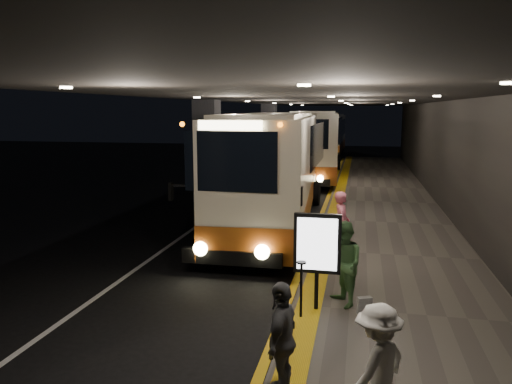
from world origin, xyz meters
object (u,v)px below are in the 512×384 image
(passenger_boarding, at_px, (341,224))
(info_sign, at_px, (317,245))
(coach_third, at_px, (330,136))
(bag_polka, at_px, (364,305))
(passenger_waiting_white, at_px, (377,367))
(passenger_waiting_grey, at_px, (282,339))
(coach_second, at_px, (316,147))
(coach_main, at_px, (274,174))
(passenger_waiting_green, at_px, (343,264))
(stanchion_post, at_px, (301,290))

(passenger_boarding, height_order, info_sign, info_sign)
(info_sign, bearing_deg, coach_third, 92.82)
(bag_polka, bearing_deg, passenger_waiting_white, -88.10)
(passenger_waiting_grey, distance_m, info_sign, 3.15)
(coach_second, height_order, passenger_waiting_grey, coach_second)
(bag_polka, bearing_deg, passenger_waiting_grey, -110.23)
(passenger_boarding, xyz_separation_m, bag_polka, (0.61, -3.82, -0.72))
(coach_main, xyz_separation_m, coach_third, (0.15, 28.84, -0.15))
(passenger_waiting_white, bearing_deg, bag_polka, -143.33)
(passenger_waiting_green, relative_size, bag_polka, 5.15)
(info_sign, bearing_deg, passenger_boarding, 84.71)
(passenger_waiting_white, bearing_deg, passenger_waiting_green, -137.12)
(stanchion_post, bearing_deg, passenger_waiting_green, 45.14)
(passenger_waiting_white, distance_m, passenger_waiting_grey, 1.33)
(passenger_waiting_white, bearing_deg, info_sign, -128.71)
(coach_main, relative_size, coach_second, 1.00)
(coach_main, bearing_deg, passenger_waiting_grey, -83.17)
(coach_second, distance_m, passenger_boarding, 17.14)
(coach_second, bearing_deg, passenger_boarding, -85.34)
(coach_second, relative_size, bag_polka, 37.10)
(passenger_boarding, bearing_deg, coach_third, -3.12)
(coach_second, xyz_separation_m, passenger_boarding, (2.20, -16.98, -0.82))
(coach_third, xyz_separation_m, passenger_waiting_grey, (1.83, -39.70, -0.72))
(coach_third, height_order, passenger_boarding, coach_third)
(coach_main, height_order, stanchion_post, coach_main)
(passenger_waiting_white, xyz_separation_m, info_sign, (-1.05, 3.55, 0.51))
(passenger_waiting_grey, xyz_separation_m, stanchion_post, (-0.05, 2.67, -0.28))
(coach_main, xyz_separation_m, bag_polka, (3.12, -7.78, -1.52))
(passenger_waiting_green, distance_m, stanchion_post, 1.11)
(passenger_boarding, xyz_separation_m, info_sign, (-0.33, -3.79, 0.42))
(passenger_waiting_green, distance_m, bag_polka, 0.89)
(coach_main, bearing_deg, passenger_waiting_white, -77.54)
(passenger_waiting_green, relative_size, info_sign, 0.89)
(coach_second, height_order, passenger_waiting_white, coach_second)
(passenger_boarding, xyz_separation_m, passenger_waiting_white, (0.73, -7.34, -0.09))
(bag_polka, bearing_deg, coach_main, 111.83)
(passenger_waiting_green, bearing_deg, coach_third, 155.65)
(coach_main, height_order, passenger_waiting_grey, coach_main)
(passenger_waiting_grey, relative_size, stanchion_post, 1.51)
(coach_second, xyz_separation_m, stanchion_post, (1.62, -21.21, -1.17))
(coach_main, bearing_deg, stanchion_post, -80.24)
(coach_third, xyz_separation_m, passenger_waiting_white, (3.08, -40.15, -0.74))
(coach_second, bearing_deg, passenger_waiting_grey, -88.72)
(coach_main, relative_size, passenger_waiting_grey, 7.55)
(coach_main, distance_m, passenger_waiting_grey, 11.08)
(bag_polka, height_order, info_sign, info_sign)
(info_sign, bearing_deg, coach_main, 105.36)
(coach_third, distance_m, bag_polka, 36.76)
(passenger_waiting_green, xyz_separation_m, passenger_waiting_white, (0.55, -3.87, -0.07))
(stanchion_post, bearing_deg, coach_second, 94.38)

